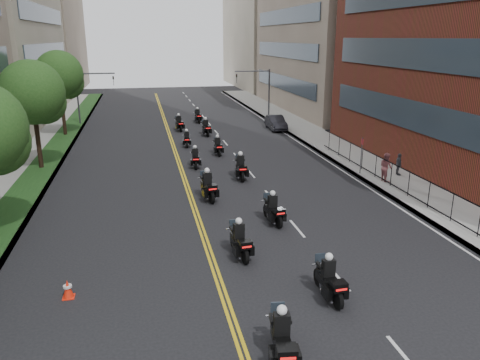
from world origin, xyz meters
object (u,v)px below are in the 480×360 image
object	(u,v)px
motorcycle_0	(282,341)
motorcycle_11	(198,116)
motorcycle_7	(218,147)
traffic_cone	(68,289)
motorcycle_10	(179,124)
parked_sedan	(276,123)
motorcycle_2	(240,242)
motorcycle_1	(329,281)
motorcycle_9	(206,128)
pedestrian_c	(399,164)
motorcycle_5	(241,168)
motorcycle_3	(273,211)
pedestrian_b	(386,167)
motorcycle_8	(187,140)
motorcycle_4	(208,187)
motorcycle_6	(195,159)

from	to	relation	value
motorcycle_0	motorcycle_11	world-z (taller)	motorcycle_0
motorcycle_7	traffic_cone	distance (m)	22.05
motorcycle_10	motorcycle_11	size ratio (longest dim) A/B	1.04
parked_sedan	motorcycle_0	bearing A→B (deg)	-103.64
motorcycle_2	traffic_cone	xyz separation A→B (m)	(-6.79, -1.98, -0.34)
motorcycle_1	motorcycle_9	bearing A→B (deg)	88.06
motorcycle_0	pedestrian_c	distance (m)	21.09
motorcycle_5	motorcycle_11	distance (m)	21.99
motorcycle_11	parked_sedan	bearing A→B (deg)	-41.52
motorcycle_0	motorcycle_1	xyz separation A→B (m)	(2.70, 3.03, -0.03)
motorcycle_2	pedestrian_c	distance (m)	16.03
motorcycle_2	motorcycle_5	xyz separation A→B (m)	(2.46, 11.32, 0.04)
motorcycle_0	motorcycle_1	bearing A→B (deg)	55.94
motorcycle_0	motorcycle_3	xyz separation A→B (m)	(2.69, 10.35, -0.04)
motorcycle_7	pedestrian_c	size ratio (longest dim) A/B	1.47
motorcycle_1	motorcycle_5	xyz separation A→B (m)	(-0.00, 15.28, 0.05)
motorcycle_1	motorcycle_11	xyz separation A→B (m)	(-0.17, 37.27, -0.01)
parked_sedan	pedestrian_b	distance (m)	19.24
motorcycle_5	motorcycle_8	bearing A→B (deg)	107.57
motorcycle_0	motorcycle_8	size ratio (longest dim) A/B	1.18
motorcycle_11	parked_sedan	world-z (taller)	motorcycle_11
motorcycle_0	parked_sedan	xyz separation A→B (m)	(9.85, 34.58, -0.01)
motorcycle_8	motorcycle_9	bearing A→B (deg)	66.86
motorcycle_8	parked_sedan	bearing A→B (deg)	35.97
motorcycle_4	pedestrian_b	size ratio (longest dim) A/B	1.36
motorcycle_3	pedestrian_b	bearing A→B (deg)	22.82
motorcycle_8	parked_sedan	size ratio (longest dim) A/B	0.48
motorcycle_0	motorcycle_3	world-z (taller)	motorcycle_0
motorcycle_9	motorcycle_5	bearing A→B (deg)	-93.49
pedestrian_c	motorcycle_4	bearing A→B (deg)	109.22
motorcycle_5	parked_sedan	distance (m)	17.77
motorcycle_9	motorcycle_1	bearing A→B (deg)	-94.03
motorcycle_5	motorcycle_8	xyz separation A→B (m)	(-2.55, 10.37, -0.13)
motorcycle_4	motorcycle_6	size ratio (longest dim) A/B	1.15
parked_sedan	traffic_cone	xyz separation A→B (m)	(-16.40, -29.56, -0.36)
motorcycle_0	motorcycle_7	size ratio (longest dim) A/B	1.11
motorcycle_9	motorcycle_6	bearing A→B (deg)	-106.40
motorcycle_5	pedestrian_c	size ratio (longest dim) A/B	1.67
motorcycle_2	motorcycle_9	world-z (taller)	motorcycle_9
parked_sedan	pedestrian_b	bearing A→B (deg)	-82.37
motorcycle_2	motorcycle_3	distance (m)	4.15
motorcycle_9	pedestrian_c	size ratio (longest dim) A/B	1.61
pedestrian_b	pedestrian_c	world-z (taller)	pedestrian_b
motorcycle_3	motorcycle_5	xyz separation A→B (m)	(0.01, 7.96, 0.06)
pedestrian_c	pedestrian_b	bearing A→B (deg)	135.84
motorcycle_3	motorcycle_10	distance (m)	25.71
motorcycle_6	motorcycle_7	world-z (taller)	motorcycle_7
motorcycle_4	traffic_cone	distance (m)	11.64
motorcycle_0	motorcycle_9	size ratio (longest dim) A/B	1.01
motorcycle_11	motorcycle_10	bearing A→B (deg)	-122.46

